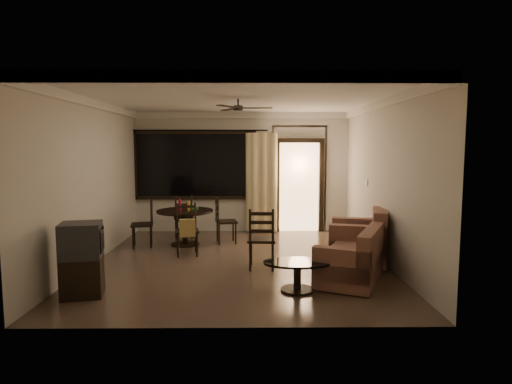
{
  "coord_description": "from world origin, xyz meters",
  "views": [
    {
      "loc": [
        0.22,
        -7.3,
        1.99
      ],
      "look_at": [
        0.3,
        0.2,
        1.2
      ],
      "focal_mm": 30.0,
      "sensor_mm": 36.0,
      "label": 1
    }
  ],
  "objects_px": {
    "dining_chair_north": "(184,224)",
    "sofa": "(355,259)",
    "dining_chair_east": "(226,230)",
    "coffee_table": "(297,271)",
    "tv_cabinet": "(82,259)",
    "dining_table": "(185,217)",
    "armchair": "(361,241)",
    "side_chair": "(262,250)",
    "dining_chair_south": "(187,239)",
    "dining_chair_west": "(143,233)"
  },
  "relations": [
    {
      "from": "dining_chair_north",
      "to": "sofa",
      "type": "distance_m",
      "value": 4.39
    },
    {
      "from": "dining_chair_east",
      "to": "sofa",
      "type": "xyz_separation_m",
      "value": [
        2.09,
        -2.53,
        0.04
      ]
    },
    {
      "from": "coffee_table",
      "to": "tv_cabinet",
      "type": "bearing_deg",
      "value": -176.79
    },
    {
      "from": "dining_table",
      "to": "sofa",
      "type": "bearing_deg",
      "value": -39.22
    },
    {
      "from": "coffee_table",
      "to": "dining_chair_north",
      "type": "bearing_deg",
      "value": 120.65
    },
    {
      "from": "tv_cabinet",
      "to": "armchair",
      "type": "distance_m",
      "value": 4.44
    },
    {
      "from": "armchair",
      "to": "tv_cabinet",
      "type": "bearing_deg",
      "value": -144.48
    },
    {
      "from": "dining_table",
      "to": "side_chair",
      "type": "distance_m",
      "value": 2.33
    },
    {
      "from": "dining_table",
      "to": "coffee_table",
      "type": "distance_m",
      "value": 3.49
    },
    {
      "from": "tv_cabinet",
      "to": "side_chair",
      "type": "relative_size",
      "value": 0.98
    },
    {
      "from": "dining_chair_south",
      "to": "dining_chair_north",
      "type": "xyz_separation_m",
      "value": [
        -0.32,
        1.61,
        -0.02
      ]
    },
    {
      "from": "side_chair",
      "to": "dining_chair_north",
      "type": "bearing_deg",
      "value": -53.87
    },
    {
      "from": "dining_chair_east",
      "to": "coffee_table",
      "type": "height_order",
      "value": "dining_chair_east"
    },
    {
      "from": "sofa",
      "to": "coffee_table",
      "type": "height_order",
      "value": "sofa"
    },
    {
      "from": "dining_table",
      "to": "dining_chair_south",
      "type": "height_order",
      "value": "dining_chair_south"
    },
    {
      "from": "dining_chair_east",
      "to": "side_chair",
      "type": "bearing_deg",
      "value": -170.81
    },
    {
      "from": "armchair",
      "to": "dining_chair_west",
      "type": "bearing_deg",
      "value": 177.31
    },
    {
      "from": "dining_chair_north",
      "to": "armchair",
      "type": "relative_size",
      "value": 0.84
    },
    {
      "from": "dining_chair_north",
      "to": "armchair",
      "type": "xyz_separation_m",
      "value": [
        3.39,
        -2.22,
        0.1
      ]
    },
    {
      "from": "tv_cabinet",
      "to": "coffee_table",
      "type": "height_order",
      "value": "tv_cabinet"
    },
    {
      "from": "dining_table",
      "to": "dining_chair_east",
      "type": "bearing_deg",
      "value": 11.04
    },
    {
      "from": "dining_chair_west",
      "to": "coffee_table",
      "type": "xyz_separation_m",
      "value": [
        2.81,
        -2.69,
        -0.0
      ]
    },
    {
      "from": "dining_chair_east",
      "to": "dining_chair_north",
      "type": "height_order",
      "value": "same"
    },
    {
      "from": "dining_chair_east",
      "to": "armchair",
      "type": "distance_m",
      "value": 2.91
    },
    {
      "from": "tv_cabinet",
      "to": "coffee_table",
      "type": "distance_m",
      "value": 2.92
    },
    {
      "from": "armchair",
      "to": "coffee_table",
      "type": "relative_size",
      "value": 1.19
    },
    {
      "from": "tv_cabinet",
      "to": "side_chair",
      "type": "distance_m",
      "value": 2.76
    },
    {
      "from": "dining_chair_east",
      "to": "dining_chair_south",
      "type": "distance_m",
      "value": 1.2
    },
    {
      "from": "dining_chair_east",
      "to": "tv_cabinet",
      "type": "relative_size",
      "value": 0.96
    },
    {
      "from": "dining_chair_north",
      "to": "dining_chair_south",
      "type": "bearing_deg",
      "value": 90.0
    },
    {
      "from": "tv_cabinet",
      "to": "armchair",
      "type": "bearing_deg",
      "value": 8.31
    },
    {
      "from": "tv_cabinet",
      "to": "dining_chair_north",
      "type": "bearing_deg",
      "value": 66.28
    },
    {
      "from": "tv_cabinet",
      "to": "coffee_table",
      "type": "bearing_deg",
      "value": -9.16
    },
    {
      "from": "dining_table",
      "to": "armchair",
      "type": "relative_size",
      "value": 1.02
    },
    {
      "from": "dining_chair_north",
      "to": "armchair",
      "type": "height_order",
      "value": "dining_chair_north"
    },
    {
      "from": "dining_table",
      "to": "dining_chair_north",
      "type": "xyz_separation_m",
      "value": [
        -0.15,
        0.77,
        -0.28
      ]
    },
    {
      "from": "dining_table",
      "to": "dining_chair_south",
      "type": "distance_m",
      "value": 0.9
    },
    {
      "from": "dining_chair_south",
      "to": "tv_cabinet",
      "type": "bearing_deg",
      "value": -127.52
    },
    {
      "from": "dining_table",
      "to": "dining_chair_north",
      "type": "relative_size",
      "value": 1.21
    },
    {
      "from": "dining_chair_east",
      "to": "tv_cabinet",
      "type": "bearing_deg",
      "value": 140.24
    },
    {
      "from": "dining_chair_north",
      "to": "armchair",
      "type": "bearing_deg",
      "value": 135.71
    },
    {
      "from": "sofa",
      "to": "side_chair",
      "type": "distance_m",
      "value": 1.52
    },
    {
      "from": "dining_chair_south",
      "to": "tv_cabinet",
      "type": "relative_size",
      "value": 0.96
    },
    {
      "from": "sofa",
      "to": "dining_chair_north",
      "type": "bearing_deg",
      "value": 158.65
    },
    {
      "from": "dining_chair_east",
      "to": "tv_cabinet",
      "type": "xyz_separation_m",
      "value": [
        -1.73,
        -3.17,
        0.22
      ]
    },
    {
      "from": "dining_table",
      "to": "sofa",
      "type": "xyz_separation_m",
      "value": [
        2.91,
        -2.37,
        -0.25
      ]
    },
    {
      "from": "dining_table",
      "to": "armchair",
      "type": "height_order",
      "value": "armchair"
    },
    {
      "from": "coffee_table",
      "to": "side_chair",
      "type": "relative_size",
      "value": 0.93
    },
    {
      "from": "dining_table",
      "to": "tv_cabinet",
      "type": "distance_m",
      "value": 3.15
    },
    {
      "from": "armchair",
      "to": "dining_chair_south",
      "type": "bearing_deg",
      "value": -176.27
    }
  ]
}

